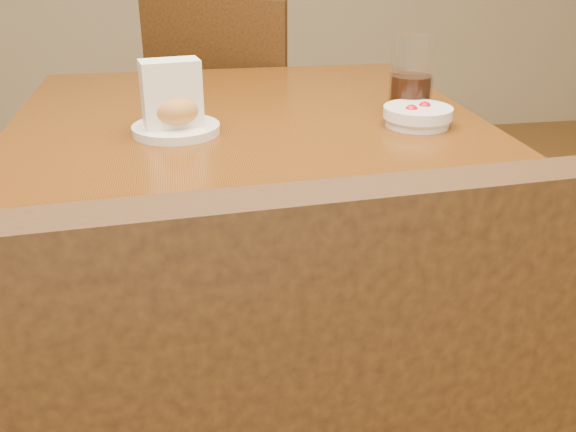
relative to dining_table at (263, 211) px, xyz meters
name	(u,v)px	position (x,y,z in m)	size (l,w,h in m)	color
dining_table	(263,211)	(0.00, 0.00, 0.00)	(0.90, 1.40, 0.75)	#583510
chair_far	(232,141)	(0.02, 0.91, -0.16)	(0.55, 0.55, 0.92)	#3C240C
salad_plate	(299,246)	(-0.01, -0.39, 0.13)	(0.26, 0.25, 0.07)	white
bread_plate	(175,116)	(-0.14, 0.14, 0.13)	(0.16, 0.16, 0.08)	white
tomato_bowl	(418,116)	(0.31, 0.11, 0.12)	(0.13, 0.13, 0.04)	white
drinking_glass	(411,81)	(0.32, 0.20, 0.16)	(0.09, 0.09, 0.15)	silver
napkin_holder	(172,96)	(-0.14, 0.14, 0.17)	(0.11, 0.07, 0.13)	white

